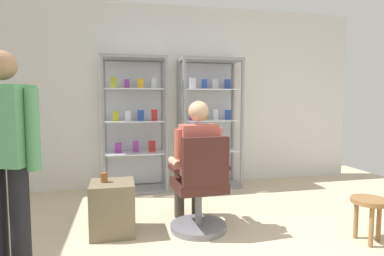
{
  "coord_description": "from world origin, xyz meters",
  "views": [
    {
      "loc": [
        -0.74,
        -1.86,
        1.3
      ],
      "look_at": [
        0.0,
        1.47,
        1.0
      ],
      "focal_mm": 29.98,
      "sensor_mm": 36.0,
      "label": 1
    }
  ],
  "objects_px": {
    "display_cabinet_right": "(209,122)",
    "office_chair": "(200,193)",
    "standing_customer": "(5,153)",
    "wooden_stool": "(369,207)",
    "seated_shopkeeper": "(196,158)",
    "tea_glass": "(104,177)",
    "display_cabinet_left": "(135,124)",
    "storage_crate": "(113,208)"
  },
  "relations": [
    {
      "from": "display_cabinet_right",
      "to": "office_chair",
      "type": "bearing_deg",
      "value": -108.21
    },
    {
      "from": "standing_customer",
      "to": "wooden_stool",
      "type": "bearing_deg",
      "value": 0.52
    },
    {
      "from": "seated_shopkeeper",
      "to": "tea_glass",
      "type": "bearing_deg",
      "value": 178.96
    },
    {
      "from": "display_cabinet_right",
      "to": "standing_customer",
      "type": "xyz_separation_m",
      "value": [
        -2.06,
        -2.23,
        -0.03
      ]
    },
    {
      "from": "display_cabinet_left",
      "to": "storage_crate",
      "type": "xyz_separation_m",
      "value": [
        -0.28,
        -1.49,
        -0.71
      ]
    },
    {
      "from": "display_cabinet_right",
      "to": "wooden_stool",
      "type": "height_order",
      "value": "display_cabinet_right"
    },
    {
      "from": "tea_glass",
      "to": "office_chair",
      "type": "bearing_deg",
      "value": -11.1
    },
    {
      "from": "display_cabinet_left",
      "to": "display_cabinet_right",
      "type": "bearing_deg",
      "value": -0.03
    },
    {
      "from": "display_cabinet_left",
      "to": "tea_glass",
      "type": "bearing_deg",
      "value": -103.72
    },
    {
      "from": "office_chair",
      "to": "wooden_stool",
      "type": "bearing_deg",
      "value": -20.84
    },
    {
      "from": "tea_glass",
      "to": "wooden_stool",
      "type": "distance_m",
      "value": 2.48
    },
    {
      "from": "display_cabinet_left",
      "to": "wooden_stool",
      "type": "xyz_separation_m",
      "value": [
        2.0,
        -2.2,
        -0.64
      ]
    },
    {
      "from": "display_cabinet_right",
      "to": "storage_crate",
      "type": "distance_m",
      "value": 2.16
    },
    {
      "from": "display_cabinet_left",
      "to": "seated_shopkeeper",
      "type": "height_order",
      "value": "display_cabinet_left"
    },
    {
      "from": "seated_shopkeeper",
      "to": "storage_crate",
      "type": "height_order",
      "value": "seated_shopkeeper"
    },
    {
      "from": "display_cabinet_left",
      "to": "office_chair",
      "type": "relative_size",
      "value": 1.98
    },
    {
      "from": "wooden_stool",
      "to": "tea_glass",
      "type": "bearing_deg",
      "value": 162.82
    },
    {
      "from": "office_chair",
      "to": "storage_crate",
      "type": "height_order",
      "value": "office_chair"
    },
    {
      "from": "display_cabinet_left",
      "to": "seated_shopkeeper",
      "type": "xyz_separation_m",
      "value": [
        0.55,
        -1.49,
        -0.25
      ]
    },
    {
      "from": "seated_shopkeeper",
      "to": "standing_customer",
      "type": "distance_m",
      "value": 1.7
    },
    {
      "from": "wooden_stool",
      "to": "storage_crate",
      "type": "bearing_deg",
      "value": 162.79
    },
    {
      "from": "seated_shopkeeper",
      "to": "tea_glass",
      "type": "height_order",
      "value": "seated_shopkeeper"
    },
    {
      "from": "storage_crate",
      "to": "tea_glass",
      "type": "relative_size",
      "value": 5.55
    },
    {
      "from": "storage_crate",
      "to": "office_chair",
      "type": "bearing_deg",
      "value": -10.61
    },
    {
      "from": "storage_crate",
      "to": "standing_customer",
      "type": "xyz_separation_m",
      "value": [
        -0.68,
        -0.74,
        0.68
      ]
    },
    {
      "from": "seated_shopkeeper",
      "to": "wooden_stool",
      "type": "height_order",
      "value": "seated_shopkeeper"
    },
    {
      "from": "display_cabinet_right",
      "to": "storage_crate",
      "type": "relative_size",
      "value": 3.75
    },
    {
      "from": "storage_crate",
      "to": "display_cabinet_left",
      "type": "bearing_deg",
      "value": 79.24
    },
    {
      "from": "display_cabinet_left",
      "to": "seated_shopkeeper",
      "type": "bearing_deg",
      "value": -69.89
    },
    {
      "from": "office_chair",
      "to": "seated_shopkeeper",
      "type": "height_order",
      "value": "seated_shopkeeper"
    },
    {
      "from": "display_cabinet_left",
      "to": "standing_customer",
      "type": "relative_size",
      "value": 1.17
    },
    {
      "from": "display_cabinet_right",
      "to": "seated_shopkeeper",
      "type": "height_order",
      "value": "display_cabinet_right"
    },
    {
      "from": "display_cabinet_right",
      "to": "office_chair",
      "type": "xyz_separation_m",
      "value": [
        -0.54,
        -1.65,
        -0.57
      ]
    },
    {
      "from": "seated_shopkeeper",
      "to": "office_chair",
      "type": "bearing_deg",
      "value": -86.2
    },
    {
      "from": "display_cabinet_left",
      "to": "seated_shopkeeper",
      "type": "distance_m",
      "value": 1.6
    },
    {
      "from": "wooden_stool",
      "to": "standing_customer",
      "type": "bearing_deg",
      "value": -179.48
    },
    {
      "from": "storage_crate",
      "to": "tea_glass",
      "type": "bearing_deg",
      "value": 163.61
    },
    {
      "from": "display_cabinet_right",
      "to": "standing_customer",
      "type": "height_order",
      "value": "display_cabinet_right"
    },
    {
      "from": "display_cabinet_right",
      "to": "tea_glass",
      "type": "height_order",
      "value": "display_cabinet_right"
    },
    {
      "from": "display_cabinet_right",
      "to": "storage_crate",
      "type": "height_order",
      "value": "display_cabinet_right"
    },
    {
      "from": "display_cabinet_right",
      "to": "storage_crate",
      "type": "xyz_separation_m",
      "value": [
        -1.38,
        -1.49,
        -0.71
      ]
    },
    {
      "from": "display_cabinet_left",
      "to": "display_cabinet_right",
      "type": "xyz_separation_m",
      "value": [
        1.1,
        -0.0,
        0.0
      ]
    }
  ]
}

